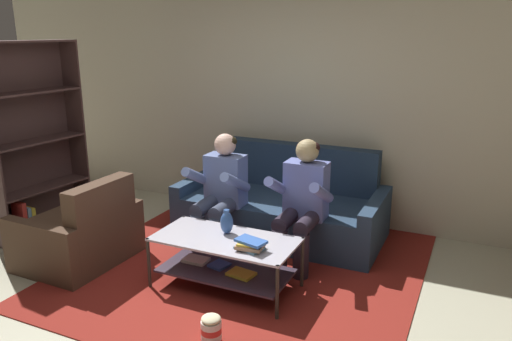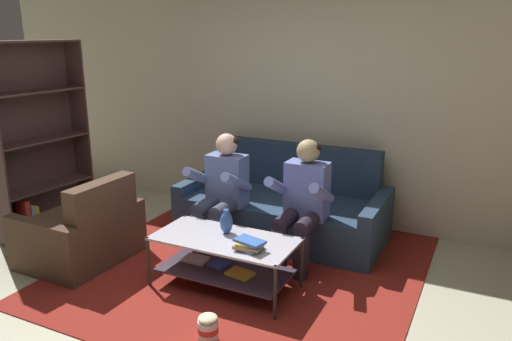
# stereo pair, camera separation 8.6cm
# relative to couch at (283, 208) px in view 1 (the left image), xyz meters

# --- Properties ---
(ground) EXTENTS (16.80, 16.80, 0.00)m
(ground) POSITION_rel_couch_xyz_m (-0.08, -1.84, -0.29)
(ground) COLOR beige
(back_partition) EXTENTS (8.40, 0.12, 2.90)m
(back_partition) POSITION_rel_couch_xyz_m (-0.08, 0.62, 1.16)
(back_partition) COLOR beige
(back_partition) RESTS_ON ground
(couch) EXTENTS (2.09, 0.99, 0.90)m
(couch) POSITION_rel_couch_xyz_m (0.00, 0.00, 0.00)
(couch) COLOR navy
(couch) RESTS_ON ground
(person_seated_left) EXTENTS (0.50, 0.58, 1.13)m
(person_seated_left) POSITION_rel_couch_xyz_m (-0.42, -0.59, 0.33)
(person_seated_left) COLOR #3A4256
(person_seated_left) RESTS_ON ground
(person_seated_right) EXTENTS (0.50, 0.58, 1.15)m
(person_seated_right) POSITION_rel_couch_xyz_m (0.42, -0.59, 0.34)
(person_seated_right) COLOR #29202D
(person_seated_right) RESTS_ON ground
(coffee_table) EXTENTS (1.18, 0.57, 0.45)m
(coffee_table) POSITION_rel_couch_xyz_m (0.00, -1.28, 0.01)
(coffee_table) COLOR #BBB8C5
(coffee_table) RESTS_ON ground
(area_rug) EXTENTS (3.00, 3.22, 0.01)m
(area_rug) POSITION_rel_couch_xyz_m (0.00, -0.77, -0.28)
(area_rug) COLOR maroon
(area_rug) RESTS_ON ground
(vase) EXTENTS (0.11, 0.11, 0.21)m
(vase) POSITION_rel_couch_xyz_m (-0.03, -1.19, 0.26)
(vase) COLOR #305193
(vase) RESTS_ON coffee_table
(book_stack) EXTENTS (0.27, 0.20, 0.08)m
(book_stack) POSITION_rel_couch_xyz_m (0.28, -1.39, 0.20)
(book_stack) COLOR #6B9BB6
(book_stack) RESTS_ON coffee_table
(bookshelf) EXTENTS (0.37, 1.05, 1.99)m
(bookshelf) POSITION_rel_couch_xyz_m (-2.36, -1.08, 0.58)
(bookshelf) COLOR #452E2C
(bookshelf) RESTS_ON ground
(armchair) EXTENTS (0.83, 0.97, 0.81)m
(armchair) POSITION_rel_couch_xyz_m (-1.44, -1.42, -0.02)
(armchair) COLOR #4A3425
(armchair) RESTS_ON ground
(popcorn_tub) EXTENTS (0.14, 0.14, 0.22)m
(popcorn_tub) POSITION_rel_couch_xyz_m (0.29, -2.02, -0.18)
(popcorn_tub) COLOR red
(popcorn_tub) RESTS_ON ground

